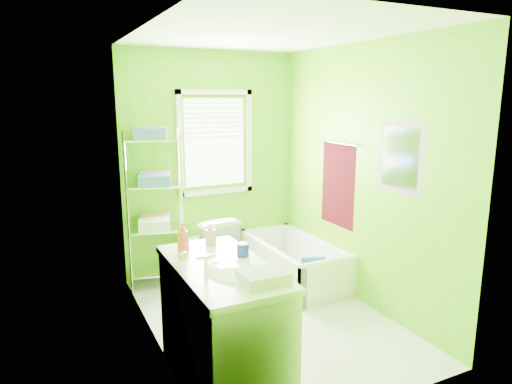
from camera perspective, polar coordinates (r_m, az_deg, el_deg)
name	(u,v)px	position (r m, az deg, el deg)	size (l,w,h in m)	color
ground	(267,318)	(4.54, 1.35, -15.42)	(2.90, 2.90, 0.00)	silver
room_envelope	(268,158)	(4.07, 1.46, 4.32)	(2.14, 2.94, 2.62)	#5BAB08
window	(215,137)	(5.38, -5.12, 6.84)	(0.92, 0.05, 1.22)	white
door	(193,273)	(2.92, -7.85, -10.00)	(0.09, 0.80, 2.00)	white
right_wall_decor	(361,174)	(4.65, 12.95, 2.15)	(0.04, 1.48, 1.17)	#3D070D
bathtub	(295,268)	(5.32, 4.86, -9.41)	(0.69, 1.48, 0.48)	white
toilet	(208,249)	(5.21, -6.06, -7.05)	(0.44, 0.78, 0.80)	white
vanity	(223,322)	(3.42, -4.12, -15.88)	(0.63, 1.23, 1.16)	white
wire_shelf_unit	(156,190)	(5.06, -12.44, 0.19)	(0.65, 0.53, 1.76)	silver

